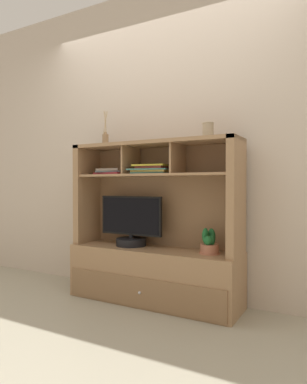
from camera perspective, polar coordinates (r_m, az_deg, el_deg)
name	(u,v)px	position (r m, az deg, el deg)	size (l,w,h in m)	color
floor_plane	(154,303)	(3.11, 0.00, -17.60)	(6.00, 6.00, 0.02)	#A59E88
back_wall	(167,140)	(3.19, 2.14, 8.53)	(6.00, 0.02, 2.80)	beige
media_console	(154,254)	(3.01, 0.08, -10.04)	(1.48, 0.46, 1.35)	#9C754F
tv_monitor	(131,226)	(3.09, -3.69, -5.58)	(0.60, 0.26, 0.44)	black
potted_orchid	(209,244)	(2.78, 9.06, -8.45)	(0.17, 0.17, 0.20)	#B66F53
magazine_stack_left	(151,170)	(2.92, -0.43, 3.69)	(0.37, 0.26, 0.08)	#274338
magazine_stack_centre	(113,172)	(3.21, -6.63, 3.26)	(0.33, 0.26, 0.05)	#9E2A36
diffuser_bottle	(105,139)	(3.21, -7.86, 8.58)	(0.06, 0.06, 0.30)	#94734F
ceramic_vase	(208,130)	(2.79, 8.90, 9.90)	(0.09, 0.09, 0.13)	tan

